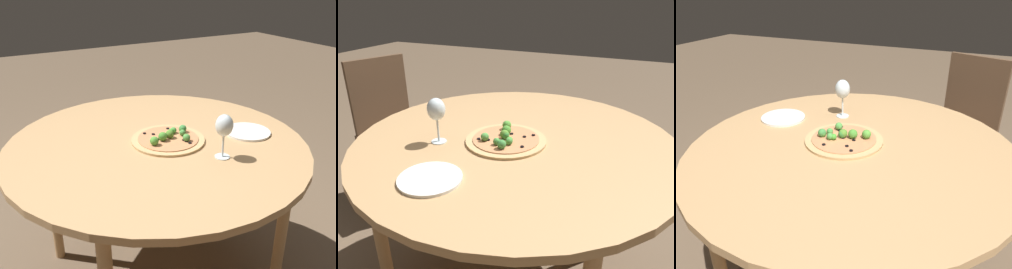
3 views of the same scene
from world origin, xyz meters
TOP-DOWN VIEW (x-y plane):
  - dining_table at (0.00, 0.00)m, footprint 1.29×1.29m
  - pizza at (-0.02, -0.05)m, footprint 0.32×0.32m
  - wine_glass at (-0.26, -0.16)m, footprint 0.07×0.07m
  - plate_near at (-0.12, -0.40)m, footprint 0.21×0.21m

SIDE VIEW (x-z plane):
  - dining_table at x=0.00m, z-range 0.32..1.09m
  - plate_near at x=-0.12m, z-range 0.77..0.78m
  - pizza at x=-0.02m, z-range 0.76..0.81m
  - wine_glass at x=-0.26m, z-range 0.81..0.99m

